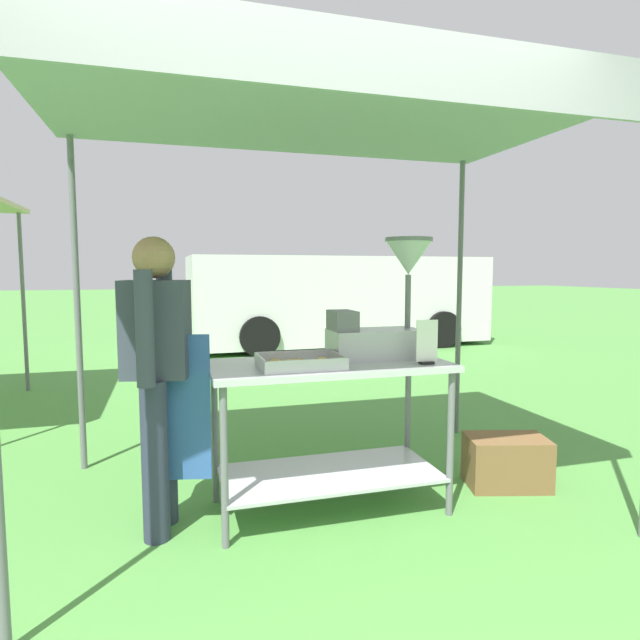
# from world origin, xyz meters

# --- Properties ---
(ground_plane) EXTENTS (70.00, 70.00, 0.00)m
(ground_plane) POSITION_xyz_m (0.00, 6.00, 0.00)
(ground_plane) COLOR #519342
(stall_canopy) EXTENTS (3.24, 2.11, 2.41)m
(stall_canopy) POSITION_xyz_m (0.30, 1.23, 2.32)
(stall_canopy) COLOR slate
(stall_canopy) RESTS_ON ground
(donut_cart) EXTENTS (1.40, 0.66, 0.89)m
(donut_cart) POSITION_xyz_m (0.30, 1.13, 0.64)
(donut_cart) COLOR #B7B7BC
(donut_cart) RESTS_ON ground
(donut_tray) EXTENTS (0.46, 0.33, 0.07)m
(donut_tray) POSITION_xyz_m (0.10, 1.02, 0.91)
(donut_tray) COLOR #B7B7BC
(donut_tray) RESTS_ON donut_cart
(donut_fryer) EXTENTS (0.65, 0.29, 0.74)m
(donut_fryer) POSITION_xyz_m (0.67, 1.20, 1.19)
(donut_fryer) COLOR #B7B7BC
(donut_fryer) RESTS_ON donut_cart
(menu_sign) EXTENTS (0.13, 0.05, 0.26)m
(menu_sign) POSITION_xyz_m (0.82, 0.93, 1.00)
(menu_sign) COLOR black
(menu_sign) RESTS_ON donut_cart
(vendor) EXTENTS (0.47, 0.54, 1.61)m
(vendor) POSITION_xyz_m (-0.67, 1.13, 0.90)
(vendor) COLOR #2D3347
(vendor) RESTS_ON ground
(supply_crate) EXTENTS (0.58, 0.44, 0.33)m
(supply_crate) POSITION_xyz_m (1.52, 1.11, 0.17)
(supply_crate) COLOR brown
(supply_crate) RESTS_ON ground
(van_white) EXTENTS (5.64, 2.21, 1.69)m
(van_white) POSITION_xyz_m (2.52, 7.77, 0.88)
(van_white) COLOR white
(van_white) RESTS_ON ground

